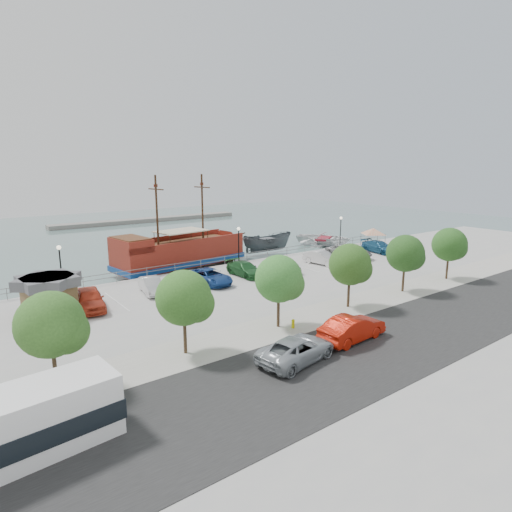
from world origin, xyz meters
TOP-DOWN VIEW (x-y plane):
  - ground at (0.00, 0.00)m, footprint 160.00×160.00m
  - land_slab at (0.00, -21.00)m, footprint 100.00×58.00m
  - street at (0.00, -16.00)m, footprint 100.00×8.00m
  - sidewalk at (0.00, -10.00)m, footprint 100.00×4.00m
  - seawall_railing at (0.00, 7.80)m, footprint 50.00×0.06m
  - far_shore at (10.00, 55.00)m, footprint 40.00×3.00m
  - pirate_ship at (-2.66, 12.79)m, footprint 18.06×7.21m
  - patrol_boat at (9.08, 13.14)m, footprint 7.33×4.38m
  - speedboat at (19.95, 13.34)m, footprint 8.90×9.79m
  - dock_west at (-13.68, 9.20)m, footprint 6.47×2.55m
  - dock_mid at (7.48, 9.20)m, footprint 7.11×2.21m
  - dock_east at (15.47, 9.20)m, footprint 6.62×2.89m
  - shed at (-19.90, 1.96)m, footprint 3.90×3.90m
  - canopy_tent at (19.85, 4.26)m, footprint 4.44×4.44m
  - street_van at (-10.46, -14.61)m, footprint 5.37×3.12m
  - street_sedan at (-5.71, -14.49)m, footprint 4.98×2.01m
  - shuttle_bus at (-24.22, -14.50)m, footprint 7.56×3.24m
  - fire_hydrant at (-7.36, -10.80)m, footprint 0.23×0.23m
  - lamp_post_left at (-18.00, 6.50)m, footprint 0.36×0.36m
  - lamp_post_mid at (0.00, 6.50)m, footprint 0.36×0.36m
  - lamp_post_right at (16.00, 6.50)m, footprint 0.36×0.36m
  - tree_a at (-21.85, -10.07)m, footprint 3.30×3.20m
  - tree_b at (-14.85, -10.07)m, footprint 3.30×3.20m
  - tree_c at (-7.85, -10.07)m, footprint 3.30×3.20m
  - tree_d at (-0.85, -10.07)m, footprint 3.30×3.20m
  - tree_e at (6.15, -10.07)m, footprint 3.30×3.20m
  - tree_f at (13.15, -10.07)m, footprint 3.30×3.20m
  - parked_car_a at (-17.23, 1.34)m, footprint 2.73×5.14m
  - parked_car_b at (-11.74, 2.57)m, footprint 2.10×4.35m
  - parked_car_c at (-6.20, 2.11)m, footprint 2.58×5.15m
  - parked_car_d at (-1.90, 2.59)m, footprint 2.03×4.83m
  - parked_car_e at (2.17, 1.61)m, footprint 1.85×4.31m
  - parked_car_f at (7.85, 1.62)m, footprint 2.12×4.63m
  - parked_car_g at (12.79, 2.14)m, footprint 3.54×5.90m
  - parked_car_h at (18.26, 1.99)m, footprint 2.58×5.22m

SIDE VIEW (x-z plane):
  - ground at x=0.00m, z-range -1.00..-1.00m
  - dock_west at x=-13.68m, z-range -1.00..-0.64m
  - dock_east at x=15.47m, z-range -1.00..-0.63m
  - dock_mid at x=7.48m, z-range -1.00..-0.60m
  - land_slab at x=0.00m, z-range -1.20..0.00m
  - far_shore at x=10.00m, z-range -1.00..-0.20m
  - speedboat at x=19.95m, z-range -1.00..0.66m
  - street at x=0.00m, z-range -0.01..0.03m
  - sidewalk at x=0.00m, z-range -0.01..0.04m
  - patrol_boat at x=9.08m, z-range -1.00..1.67m
  - fire_hydrant at x=-7.36m, z-range 0.03..0.69m
  - seawall_railing at x=0.00m, z-range 0.03..1.03m
  - parked_car_b at x=-11.74m, z-range 0.00..1.37m
  - parked_car_d at x=-1.90m, z-range 0.00..1.39m
  - parked_car_c at x=-6.20m, z-range 0.00..1.40m
  - street_van at x=-10.46m, z-range 0.00..1.41m
  - parked_car_e at x=2.17m, z-range 0.00..1.45m
  - parked_car_h at x=18.26m, z-range 0.00..1.46m
  - parked_car_f at x=7.85m, z-range 0.00..1.47m
  - parked_car_g at x=12.79m, z-range 0.00..1.53m
  - street_sedan at x=-5.71m, z-range 0.00..1.61m
  - parked_car_a at x=-17.23m, z-range 0.00..1.66m
  - pirate_ship at x=-2.66m, z-range -4.74..6.51m
  - shuttle_bus at x=-24.22m, z-range -0.04..2.55m
  - shed at x=-19.90m, z-range 0.09..2.99m
  - canopy_tent at x=19.85m, z-range 1.15..4.26m
  - lamp_post_left at x=-18.00m, z-range 0.80..5.08m
  - lamp_post_mid at x=0.00m, z-range 0.80..5.08m
  - lamp_post_right at x=16.00m, z-range 0.80..5.08m
  - tree_a at x=-21.85m, z-range 0.80..5.80m
  - tree_b at x=-14.85m, z-range 0.80..5.80m
  - tree_c at x=-7.85m, z-range 0.80..5.80m
  - tree_d at x=-0.85m, z-range 0.80..5.80m
  - tree_e at x=6.15m, z-range 0.80..5.80m
  - tree_f at x=13.15m, z-range 0.80..5.80m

